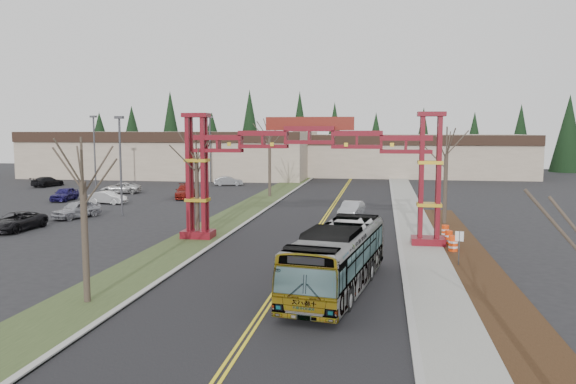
% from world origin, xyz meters
% --- Properties ---
extents(ground, '(200.00, 200.00, 0.00)m').
position_xyz_m(ground, '(0.00, 0.00, 0.00)').
color(ground, black).
rests_on(ground, ground).
extents(road, '(12.00, 110.00, 0.02)m').
position_xyz_m(road, '(0.00, 25.00, 0.01)').
color(road, black).
rests_on(road, ground).
extents(lane_line_left, '(0.12, 100.00, 0.01)m').
position_xyz_m(lane_line_left, '(-0.12, 25.00, 0.03)').
color(lane_line_left, yellow).
rests_on(lane_line_left, road).
extents(lane_line_right, '(0.12, 100.00, 0.01)m').
position_xyz_m(lane_line_right, '(0.12, 25.00, 0.03)').
color(lane_line_right, yellow).
rests_on(lane_line_right, road).
extents(curb_right, '(0.30, 110.00, 0.15)m').
position_xyz_m(curb_right, '(6.15, 25.00, 0.07)').
color(curb_right, '#A9A8A4').
rests_on(curb_right, ground).
extents(sidewalk_right, '(2.60, 110.00, 0.14)m').
position_xyz_m(sidewalk_right, '(7.60, 25.00, 0.08)').
color(sidewalk_right, gray).
rests_on(sidewalk_right, ground).
extents(landscape_strip, '(2.60, 50.00, 0.12)m').
position_xyz_m(landscape_strip, '(10.20, 10.00, 0.06)').
color(landscape_strip, black).
rests_on(landscape_strip, ground).
extents(grass_median, '(4.00, 110.00, 0.08)m').
position_xyz_m(grass_median, '(-8.00, 25.00, 0.04)').
color(grass_median, '#324321').
rests_on(grass_median, ground).
extents(curb_left, '(0.30, 110.00, 0.15)m').
position_xyz_m(curb_left, '(-6.15, 25.00, 0.07)').
color(curb_left, '#A9A8A4').
rests_on(curb_left, ground).
extents(gateway_arch, '(18.20, 1.60, 8.90)m').
position_xyz_m(gateway_arch, '(0.00, 18.00, 5.98)').
color(gateway_arch, maroon).
rests_on(gateway_arch, ground).
extents(retail_building_west, '(46.00, 22.30, 7.50)m').
position_xyz_m(retail_building_west, '(-30.00, 71.96, 3.76)').
color(retail_building_west, tan).
rests_on(retail_building_west, ground).
extents(retail_building_east, '(38.00, 20.30, 7.00)m').
position_xyz_m(retail_building_east, '(10.00, 79.95, 3.51)').
color(retail_building_east, tan).
rests_on(retail_building_east, ground).
extents(conifer_treeline, '(116.10, 5.60, 13.00)m').
position_xyz_m(conifer_treeline, '(0.25, 92.00, 6.49)').
color(conifer_treeline, black).
rests_on(conifer_treeline, ground).
extents(transit_bus, '(4.37, 11.57, 3.15)m').
position_xyz_m(transit_bus, '(2.86, 6.59, 1.57)').
color(transit_bus, '#95989C').
rests_on(transit_bus, ground).
extents(silver_sedan, '(2.30, 4.69, 1.48)m').
position_xyz_m(silver_sedan, '(2.30, 29.28, 0.74)').
color(silver_sedan, '#A5A8AD').
rests_on(silver_sedan, ground).
extents(parked_car_near_a, '(3.21, 4.82, 1.52)m').
position_xyz_m(parked_car_near_a, '(-21.63, 25.31, 0.76)').
color(parked_car_near_a, '#A4A4AB').
rests_on(parked_car_near_a, ground).
extents(parked_car_near_b, '(4.15, 1.93, 1.32)m').
position_xyz_m(parked_car_near_b, '(-23.55, 34.79, 0.66)').
color(parked_car_near_b, white).
rests_on(parked_car_near_b, ground).
extents(parked_car_near_c, '(2.55, 5.20, 1.42)m').
position_xyz_m(parked_car_near_c, '(-22.85, 18.75, 0.71)').
color(parked_car_near_c, black).
rests_on(parked_car_near_c, ground).
extents(parked_car_mid_a, '(3.56, 5.69, 1.54)m').
position_xyz_m(parked_car_mid_a, '(-17.21, 40.91, 0.77)').
color(parked_car_mid_a, maroon).
rests_on(parked_car_mid_a, ground).
extents(parked_car_mid_b, '(2.17, 4.46, 1.47)m').
position_xyz_m(parked_car_mid_b, '(-29.57, 36.51, 0.73)').
color(parked_car_mid_b, navy).
rests_on(parked_car_mid_b, ground).
extents(parked_car_far_a, '(4.23, 2.51, 1.32)m').
position_xyz_m(parked_car_far_a, '(-16.34, 55.93, 0.66)').
color(parked_car_far_a, '#95979C').
rests_on(parked_car_far_a, ground).
extents(parked_car_far_b, '(5.11, 3.02, 1.33)m').
position_xyz_m(parked_car_far_b, '(-26.81, 44.34, 0.67)').
color(parked_car_far_b, silver).
rests_on(parked_car_far_b, ground).
extents(parked_car_far_c, '(2.99, 5.09, 1.38)m').
position_xyz_m(parked_car_far_c, '(-40.57, 50.50, 0.69)').
color(parked_car_far_c, black).
rests_on(parked_car_far_c, ground).
extents(bare_tree_median_near, '(2.95, 2.95, 7.41)m').
position_xyz_m(bare_tree_median_near, '(-8.00, 2.67, 5.42)').
color(bare_tree_median_near, '#382D26').
rests_on(bare_tree_median_near, ground).
extents(bare_tree_median_mid, '(3.00, 3.00, 7.59)m').
position_xyz_m(bare_tree_median_mid, '(-8.00, 17.90, 5.57)').
color(bare_tree_median_mid, '#382D26').
rests_on(bare_tree_median_mid, ground).
extents(bare_tree_median_far, '(3.45, 3.45, 9.12)m').
position_xyz_m(bare_tree_median_far, '(-8.00, 43.87, 6.79)').
color(bare_tree_median_far, '#382D26').
rests_on(bare_tree_median_far, ground).
extents(bare_tree_right_far, '(3.32, 3.32, 8.00)m').
position_xyz_m(bare_tree_right_far, '(10.00, 27.09, 5.77)').
color(bare_tree_right_far, '#382D26').
rests_on(bare_tree_right_far, ground).
extents(light_pole_near, '(0.78, 0.39, 8.98)m').
position_xyz_m(light_pole_near, '(-18.40, 27.44, 5.19)').
color(light_pole_near, '#3F3F44').
rests_on(light_pole_near, ground).
extents(light_pole_mid, '(0.83, 0.42, 9.62)m').
position_xyz_m(light_pole_mid, '(-32.15, 48.15, 5.57)').
color(light_pole_mid, '#3F3F44').
rests_on(light_pole_mid, ground).
extents(light_pole_far, '(0.85, 0.42, 9.80)m').
position_xyz_m(light_pole_far, '(-20.30, 60.29, 5.67)').
color(light_pole_far, '#3F3F44').
rests_on(light_pole_far, ground).
extents(street_sign, '(0.46, 0.15, 2.04)m').
position_xyz_m(street_sign, '(9.25, 12.38, 1.47)').
color(street_sign, '#3F3F44').
rests_on(street_sign, ground).
extents(barrel_south, '(0.59, 0.59, 1.09)m').
position_xyz_m(barrel_south, '(9.40, 16.14, 0.54)').
color(barrel_south, '#FD400E').
rests_on(barrel_south, ground).
extents(barrel_mid, '(0.53, 0.53, 0.98)m').
position_xyz_m(barrel_mid, '(9.39, 18.54, 0.49)').
color(barrel_mid, '#FD400E').
rests_on(barrel_mid, ground).
extents(barrel_north, '(0.53, 0.53, 0.97)m').
position_xyz_m(barrel_north, '(9.42, 20.90, 0.49)').
color(barrel_north, '#FD400E').
rests_on(barrel_north, ground).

